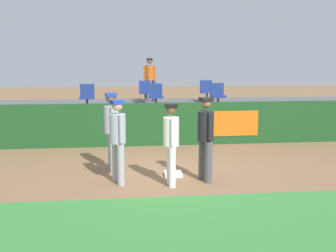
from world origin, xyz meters
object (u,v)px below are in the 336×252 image
player_coach_visitor (118,136)px  seat_back_center (145,91)px  seat_front_right (218,94)px  seat_front_left (87,95)px  player_runner_visitor (112,126)px  seat_back_right (207,90)px  first_base (173,174)px  seat_front_center (156,95)px  spectator_hooded (150,77)px  player_fielder_home (171,139)px  player_umpire (206,133)px

player_coach_visitor → seat_back_center: seat_back_center is taller
seat_front_right → seat_front_left: bearing=180.0°
player_runner_visitor → seat_back_right: 7.05m
seat_front_left → seat_back_center: 2.73m
first_base → seat_back_center: (-0.21, 6.72, 1.41)m
seat_front_center → seat_back_center: 1.82m
player_coach_visitor → player_runner_visitor: bearing=167.6°
seat_front_left → seat_front_center: bearing=-0.0°
seat_back_right → seat_front_center: bearing=-139.9°
first_base → seat_front_right: 5.57m
seat_back_right → spectator_hooded: spectator_hooded is taller
first_base → spectator_hooded: spectator_hooded is taller
player_fielder_home → seat_front_center: size_ratio=2.08×
first_base → seat_back_right: 7.20m
seat_front_left → player_coach_visitor: bearing=-79.3°
seat_front_right → spectator_hooded: bearing=132.9°
player_coach_visitor → seat_back_center: (1.04, 7.17, 0.40)m
player_coach_visitor → seat_front_right: bearing=127.3°
first_base → seat_front_right: seat_front_right is taller
player_umpire → spectator_hooded: (-0.64, 7.74, 0.88)m
player_fielder_home → seat_front_left: (-2.13, 5.62, 0.44)m
first_base → player_coach_visitor: bearing=-160.5°
player_umpire → seat_front_right: size_ratio=2.20×
seat_back_right → seat_front_left: size_ratio=1.00×
player_coach_visitor → seat_front_center: (1.28, 5.37, 0.40)m
player_runner_visitor → seat_front_left: bearing=-176.6°
seat_front_center → spectator_hooded: bearing=90.6°
player_coach_visitor → seat_front_left: 5.48m
seat_front_center → spectator_hooded: 2.40m
first_base → seat_front_left: (-2.26, 4.92, 1.41)m
player_runner_visitor → player_fielder_home: bearing=35.3°
player_coach_visitor → seat_front_center: seat_front_center is taller
first_base → player_fielder_home: player_fielder_home is taller
player_umpire → seat_front_left: 6.14m
seat_front_left → seat_front_right: (4.44, -0.00, -0.00)m
player_runner_visitor → seat_front_center: size_ratio=2.22×
player_umpire → first_base: bearing=-139.8°
seat_back_center → seat_front_right: bearing=-36.9°
player_fielder_home → seat_back_right: seat_back_right is taller
first_base → seat_back_right: bearing=72.1°
player_fielder_home → seat_front_right: (2.31, 5.62, 0.44)m
first_base → player_fielder_home: size_ratio=0.23×
player_runner_visitor → seat_back_center: bearing=160.9°
player_runner_visitor → seat_front_right: bearing=132.0°
player_runner_visitor → player_coach_visitor: (0.15, -1.09, -0.03)m
player_coach_visitor → seat_front_left: size_ratio=2.15×
seat_front_center → player_fielder_home: bearing=-91.7°
player_fielder_home → seat_front_left: 6.02m
player_runner_visitor → spectator_hooded: size_ratio=1.11×
first_base → seat_back_center: 6.87m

